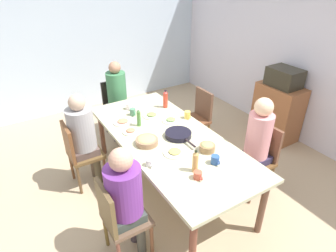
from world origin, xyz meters
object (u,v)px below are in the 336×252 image
Objects in this scene: cup_4 at (215,160)px; chair_3 at (79,151)px; bowl_1 at (147,141)px; bowl_0 at (207,147)px; person_1 at (257,140)px; person_3 at (83,133)px; chair_0 at (118,217)px; chair_4 at (116,105)px; dining_table at (168,141)px; cup_5 at (149,163)px; person_0 at (125,194)px; cup_2 at (129,106)px; bottle_0 at (139,118)px; bottle_1 at (195,161)px; plate_1 at (175,152)px; bottle_2 at (165,99)px; plate_4 at (123,122)px; microwave at (284,77)px; plate_3 at (152,115)px; chair_1 at (259,155)px; cup_0 at (187,115)px; chair_2 at (198,115)px; cup_1 at (198,175)px; cup_3 at (133,112)px; side_cabinet at (277,112)px; person_4 at (117,93)px; plate_0 at (131,131)px; serving_pan at (178,134)px; plate_2 at (171,120)px.

chair_3 is at bearing -140.91° from cup_4.
bowl_0 is at bearing 47.10° from bowl_1.
person_3 is (-1.24, -1.67, -0.01)m from person_1.
chair_4 is at bearing 157.59° from chair_0.
cup_5 is at bearing -50.71° from dining_table.
chair_4 reaches higher than cup_4.
person_0 is 1.71m from cup_2.
cup_5 is 0.44× the size of bottle_0.
bottle_1 is (0.06, -0.94, 0.10)m from person_1.
bottle_0 is at bearing -175.72° from plate_1.
chair_4 is at bearing -156.97° from bottle_2.
plate_4 is at bearing 88.51° from chair_3.
plate_3 is at bearing -102.15° from microwave.
chair_0 is 1.85m from chair_1.
bottle_0 is at bearing -103.83° from cup_0.
chair_2 is at bearing 146.99° from bowl_0.
plate_4 is 2.16× the size of cup_1.
plate_3 and plate_4 have the same top height.
person_3 is at bearing -91.74° from plate_4.
chair_4 is at bearing 172.96° from cup_3.
side_cabinet is 1.88× the size of microwave.
side_cabinet is (0.50, 2.99, -0.31)m from person_3.
chair_3 and chair_4 have the same top height.
cup_0 is (0.35, 1.39, 0.29)m from chair_3.
person_4 reaches higher than chair_4.
cup_4 is at bearing 31.65° from bowl_1.
cup_1 is at bearing -1.53° from cup_3.
bottle_1 reaches higher than chair_2.
plate_1 is 2.35× the size of cup_5.
bowl_0 is 0.68m from cup_5.
chair_1 is 8.44× the size of cup_5.
chair_3 is 1.47m from cup_0.
plate_0 is 0.83× the size of bottle_0.
cup_4 is (1.30, 0.46, 0.03)m from plate_4.
person_1 is 5.41× the size of plate_3.
chair_1 is at bearing -58.72° from side_cabinet.
bowl_0 is (1.09, 1.05, 0.04)m from person_3.
plate_0 reaches higher than dining_table.
cup_1 is (1.12, 0.18, 0.02)m from plate_0.
person_4 is (-2.15, -0.83, -0.02)m from person_1.
person_3 is 1.00× the size of person_4.
bottle_2 reaches higher than cup_5.
serving_pan is (0.68, 0.95, 0.03)m from person_3.
person_1 is 1.44× the size of chair_4.
side_cabinet is at bearing 100.74° from cup_5.
person_4 is 5.59× the size of plate_2.
bowl_1 is (1.53, -0.28, 0.04)m from person_4.
cup_1 is at bearing -71.75° from cup_4.
person_0 is 5.19× the size of plate_3.
chair_0 is at bearing -56.12° from dining_table.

